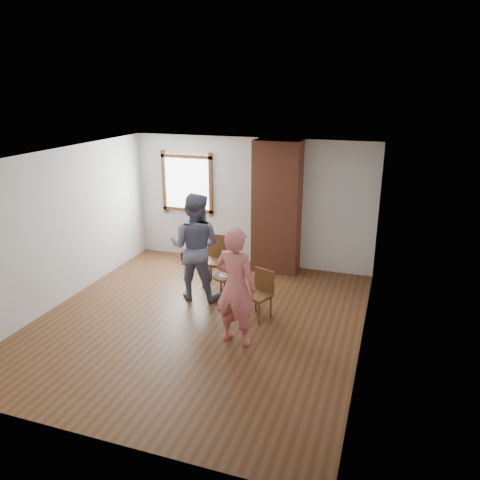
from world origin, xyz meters
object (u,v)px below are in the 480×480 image
at_px(dining_chair_left, 217,258).
at_px(person_pink, 236,287).
at_px(dining_chair_right, 260,291).
at_px(stoneware_crock, 197,251).
at_px(side_table, 225,287).
at_px(man, 195,247).

bearing_deg(dining_chair_left, person_pink, -59.14).
height_order(dining_chair_right, person_pink, person_pink).
relative_size(stoneware_crock, dining_chair_right, 0.62).
relative_size(side_table, person_pink, 0.34).
distance_m(stoneware_crock, dining_chair_right, 2.78).
relative_size(man, person_pink, 1.07).
bearing_deg(dining_chair_left, dining_chair_right, -39.40).
relative_size(stoneware_crock, side_table, 0.83).
distance_m(dining_chair_right, side_table, 0.64).
bearing_deg(person_pink, dining_chair_left, -50.10).
bearing_deg(dining_chair_right, person_pink, -76.11).
bearing_deg(man, stoneware_crock, -71.47).
height_order(side_table, person_pink, person_pink).
height_order(side_table, man, man).
bearing_deg(man, person_pink, 128.83).
height_order(dining_chair_left, man, man).
xyz_separation_m(dining_chair_left, side_table, (0.49, -0.91, -0.13)).
height_order(dining_chair_left, dining_chair_right, dining_chair_left).
relative_size(side_table, man, 0.32).
relative_size(dining_chair_left, dining_chair_right, 1.19).
bearing_deg(stoneware_crock, dining_chair_right, -45.05).
bearing_deg(dining_chair_right, man, -174.80).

